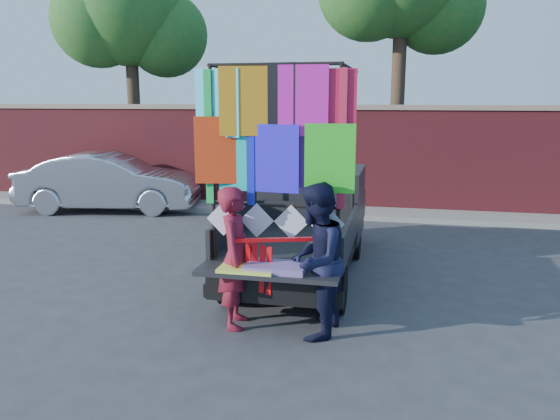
% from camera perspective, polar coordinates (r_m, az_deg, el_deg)
% --- Properties ---
extents(ground, '(90.00, 90.00, 0.00)m').
position_cam_1_polar(ground, '(7.29, 2.64, -10.64)').
color(ground, '#38383A').
rests_on(ground, ground).
extents(brick_wall, '(30.00, 0.45, 2.61)m').
position_cam_1_polar(brick_wall, '(13.78, 7.70, 5.50)').
color(brick_wall, maroon).
rests_on(brick_wall, ground).
extents(curb, '(30.00, 1.20, 0.12)m').
position_cam_1_polar(curb, '(13.28, 7.29, -0.24)').
color(curb, gray).
rests_on(curb, ground).
extents(tree_left, '(4.20, 3.30, 7.05)m').
position_cam_1_polar(tree_left, '(16.79, -15.55, 19.24)').
color(tree_left, '#38281C').
rests_on(tree_left, ground).
extents(pickup_truck, '(2.00, 5.02, 3.16)m').
position_cam_1_polar(pickup_truck, '(9.07, 2.90, -0.89)').
color(pickup_truck, black).
rests_on(pickup_truck, ground).
extents(sedan, '(4.55, 2.28, 1.43)m').
position_cam_1_polar(sedan, '(14.22, -17.37, 2.79)').
color(sedan, '#B2B3B9').
rests_on(sedan, ground).
extents(woman, '(0.50, 0.69, 1.74)m').
position_cam_1_polar(woman, '(6.64, -4.64, -4.97)').
color(woman, maroon).
rests_on(woman, ground).
extents(man, '(0.79, 0.96, 1.82)m').
position_cam_1_polar(man, '(6.35, 3.72, -5.34)').
color(man, black).
rests_on(man, ground).
extents(streamer_bundle, '(0.98, 0.35, 0.69)m').
position_cam_1_polar(streamer_bundle, '(6.48, -1.55, -4.84)').
color(streamer_bundle, red).
rests_on(streamer_bundle, ground).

